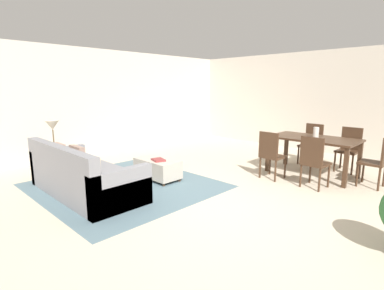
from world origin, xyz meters
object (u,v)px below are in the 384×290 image
Objects in this scene: table_lamp at (52,126)px; dining_chair_head_east at (378,159)px; dining_chair_near_right at (314,159)px; dining_chair_far_right at (349,147)px; vase_centerpiece at (316,132)px; dining_table at (313,142)px; couch at (83,177)px; dining_chair_far_left at (312,142)px; side_table at (55,153)px; book_on_ottoman at (158,160)px; ottoman_table at (158,168)px; dining_chair_near_left at (271,153)px.

table_lamp is 0.57× the size of dining_chair_head_east.
dining_chair_near_right is at bearing 34.93° from table_lamp.
dining_chair_far_right is 0.94m from vase_centerpiece.
table_lamp is at bearing -135.22° from dining_table.
dining_chair_far_left is (1.85, 4.60, 0.23)m from couch.
table_lamp reaches higher than couch.
side_table is (-1.44, 0.12, 0.17)m from couch.
dining_table is 0.92m from dining_chair_far_right.
dining_chair_near_right is at bearing -66.05° from dining_table.
dining_table reaches higher than book_on_ottoman.
table_lamp is 4.93m from dining_chair_near_right.
side_table is 0.63× the size of dining_chair_near_right.
dining_chair_far_left is (3.29, 4.48, 0.06)m from side_table.
ottoman_table is at bearing 79.64° from couch.
table_lamp is at bearing -146.06° from book_on_ottoman.
side_table is 2.22× the size of book_on_ottoman.
dining_chair_head_east is at bearing 38.79° from book_on_ottoman.
couch is at bearing -4.65° from table_lamp.
dining_chair_near_right reaches higher than book_on_ottoman.
table_lamp is 4.28m from dining_chair_near_left.
dining_chair_near_left and dining_chair_head_east have the same top height.
ottoman_table is 0.99× the size of dining_chair_far_left.
table_lamp is at bearing -143.50° from ottoman_table.
couch is at bearing -111.90° from dining_chair_far_left.
table_lamp is 2.02× the size of book_on_ottoman.
dining_table is at bearing 62.60° from dining_chair_near_left.
dining_chair_head_east is 3.54× the size of book_on_ottoman.
vase_centerpiece is at bearing 44.66° from side_table.
couch is 5.27m from dining_chair_far_right.
ottoman_table is 2.12m from side_table.
couch is 2.48× the size of dining_chair_far_left.
dining_chair_near_right is at bearing 48.57° from couch.
dining_chair_head_east is 3.89m from book_on_ottoman.
dining_table is (3.66, 3.63, -0.32)m from table_lamp.
table_lamp is 2.23m from book_on_ottoman.
couch is 1.46m from side_table.
book_on_ottoman is at bearing -114.66° from dining_chair_far_left.
vase_centerpiece is (2.25, 3.77, 0.58)m from couch.
dining_table is at bearing 44.78° from side_table.
dining_chair_near_left is 1.05m from vase_centerpiece.
dining_table is 6.31× the size of book_on_ottoman.
dining_chair_near_left is at bearing 40.83° from table_lamp.
table_lamp is at bearing -142.94° from dining_chair_head_east.
side_table is 2.77× the size of vase_centerpiece.
dining_chair_near_left is at bearing -151.84° from dining_chair_head_east.
book_on_ottoman is at bearing 33.94° from table_lamp.
table_lamp is at bearing -145.07° from dining_chair_near_right.
dining_chair_near_left is at bearing -118.70° from vase_centerpiece.
ottoman_table is 3.49× the size of book_on_ottoman.
book_on_ottoman is (-3.03, -2.43, -0.11)m from dining_chair_head_east.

